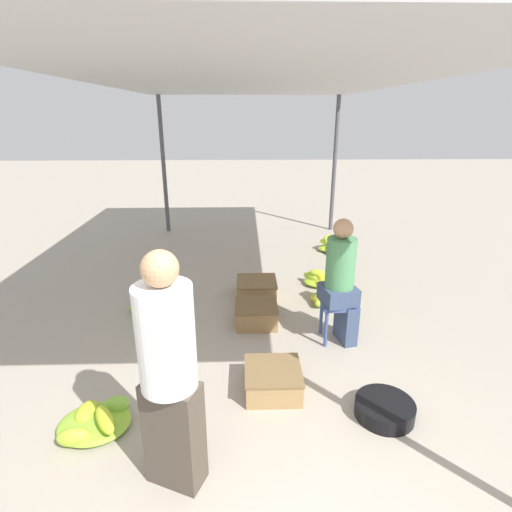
{
  "coord_description": "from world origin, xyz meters",
  "views": [
    {
      "loc": [
        -0.12,
        -1.33,
        2.32
      ],
      "look_at": [
        0.0,
        2.54,
        0.93
      ],
      "focal_mm": 28.0,
      "sensor_mm": 36.0,
      "label": 1
    }
  ],
  "objects_px": {
    "banana_pile_right_2": "(329,245)",
    "crate_far": "(257,288)",
    "banana_pile_right_0": "(324,293)",
    "crate_near": "(256,314)",
    "basin_black": "(385,409)",
    "banana_pile_right_1": "(319,279)",
    "banana_pile_left_1": "(148,303)",
    "vendor_foreground": "(169,372)",
    "stool": "(337,310)",
    "banana_pile_left_0": "(95,421)",
    "crate_mid": "(273,380)",
    "vendor_seated": "(341,279)"
  },
  "relations": [
    {
      "from": "banana_pile_right_2",
      "to": "crate_far",
      "type": "bearing_deg",
      "value": -126.55
    },
    {
      "from": "banana_pile_right_0",
      "to": "crate_near",
      "type": "relative_size",
      "value": 0.93
    },
    {
      "from": "basin_black",
      "to": "crate_far",
      "type": "height_order",
      "value": "crate_far"
    },
    {
      "from": "banana_pile_right_1",
      "to": "banana_pile_left_1",
      "type": "bearing_deg",
      "value": -162.12
    },
    {
      "from": "vendor_foreground",
      "to": "crate_far",
      "type": "relative_size",
      "value": 3.1
    },
    {
      "from": "stool",
      "to": "banana_pile_left_0",
      "type": "relative_size",
      "value": 0.81
    },
    {
      "from": "banana_pile_left_0",
      "to": "banana_pile_right_1",
      "type": "xyz_separation_m",
      "value": [
        2.23,
        2.69,
        0.01
      ]
    },
    {
      "from": "basin_black",
      "to": "crate_mid",
      "type": "height_order",
      "value": "crate_mid"
    },
    {
      "from": "vendor_foreground",
      "to": "banana_pile_right_2",
      "type": "distance_m",
      "value": 5.08
    },
    {
      "from": "vendor_foreground",
      "to": "banana_pile_right_1",
      "type": "xyz_separation_m",
      "value": [
        1.53,
        3.16,
        -0.76
      ]
    },
    {
      "from": "basin_black",
      "to": "banana_pile_left_0",
      "type": "distance_m",
      "value": 2.29
    },
    {
      "from": "vendor_seated",
      "to": "banana_pile_right_1",
      "type": "relative_size",
      "value": 2.61
    },
    {
      "from": "banana_pile_left_0",
      "to": "basin_black",
      "type": "bearing_deg",
      "value": 1.86
    },
    {
      "from": "stool",
      "to": "banana_pile_right_0",
      "type": "distance_m",
      "value": 0.92
    },
    {
      "from": "banana_pile_right_0",
      "to": "vendor_seated",
      "type": "bearing_deg",
      "value": -91.5
    },
    {
      "from": "vendor_foreground",
      "to": "banana_pile_right_1",
      "type": "bearing_deg",
      "value": 64.21
    },
    {
      "from": "banana_pile_left_1",
      "to": "crate_mid",
      "type": "relative_size",
      "value": 0.99
    },
    {
      "from": "crate_far",
      "to": "banana_pile_right_2",
      "type": "bearing_deg",
      "value": 53.45
    },
    {
      "from": "vendor_foreground",
      "to": "banana_pile_right_0",
      "type": "distance_m",
      "value": 3.07
    },
    {
      "from": "banana_pile_right_1",
      "to": "crate_mid",
      "type": "xyz_separation_m",
      "value": [
        -0.83,
        -2.29,
        0.03
      ]
    },
    {
      "from": "vendor_foreground",
      "to": "crate_far",
      "type": "xyz_separation_m",
      "value": [
        0.62,
        2.81,
        -0.73
      ]
    },
    {
      "from": "vendor_foreground",
      "to": "banana_pile_left_0",
      "type": "relative_size",
      "value": 2.93
    },
    {
      "from": "banana_pile_right_0",
      "to": "crate_mid",
      "type": "bearing_deg",
      "value": -114.31
    },
    {
      "from": "banana_pile_left_1",
      "to": "banana_pile_right_1",
      "type": "height_order",
      "value": "banana_pile_left_1"
    },
    {
      "from": "banana_pile_right_1",
      "to": "banana_pile_right_2",
      "type": "bearing_deg",
      "value": 73.32
    },
    {
      "from": "crate_mid",
      "to": "crate_far",
      "type": "height_order",
      "value": "same"
    },
    {
      "from": "banana_pile_right_1",
      "to": "banana_pile_right_0",
      "type": "bearing_deg",
      "value": -94.66
    },
    {
      "from": "banana_pile_left_0",
      "to": "stool",
      "type": "bearing_deg",
      "value": 30.13
    },
    {
      "from": "banana_pile_left_0",
      "to": "crate_near",
      "type": "distance_m",
      "value": 2.08
    },
    {
      "from": "banana_pile_right_1",
      "to": "crate_far",
      "type": "bearing_deg",
      "value": -159.09
    },
    {
      "from": "stool",
      "to": "crate_mid",
      "type": "distance_m",
      "value": 1.14
    },
    {
      "from": "crate_mid",
      "to": "banana_pile_right_0",
      "type": "bearing_deg",
      "value": 65.69
    },
    {
      "from": "vendor_seated",
      "to": "banana_pile_right_2",
      "type": "distance_m",
      "value": 3.03
    },
    {
      "from": "vendor_seated",
      "to": "banana_pile_right_2",
      "type": "xyz_separation_m",
      "value": [
        0.51,
        2.93,
        -0.59
      ]
    },
    {
      "from": "stool",
      "to": "banana_pile_right_0",
      "type": "relative_size",
      "value": 0.98
    },
    {
      "from": "basin_black",
      "to": "crate_near",
      "type": "relative_size",
      "value": 0.97
    },
    {
      "from": "banana_pile_right_0",
      "to": "banana_pile_right_1",
      "type": "height_order",
      "value": "banana_pile_right_0"
    },
    {
      "from": "banana_pile_left_0",
      "to": "banana_pile_left_1",
      "type": "distance_m",
      "value": 1.97
    },
    {
      "from": "banana_pile_right_0",
      "to": "banana_pile_right_2",
      "type": "height_order",
      "value": "banana_pile_right_0"
    },
    {
      "from": "vendor_seated",
      "to": "crate_near",
      "type": "relative_size",
      "value": 2.76
    },
    {
      "from": "vendor_foreground",
      "to": "banana_pile_left_0",
      "type": "bearing_deg",
      "value": 146.76
    },
    {
      "from": "banana_pile_left_0",
      "to": "crate_mid",
      "type": "height_order",
      "value": "crate_mid"
    },
    {
      "from": "banana_pile_left_1",
      "to": "banana_pile_right_0",
      "type": "xyz_separation_m",
      "value": [
        2.21,
        0.17,
        0.02
      ]
    },
    {
      "from": "basin_black",
      "to": "crate_mid",
      "type": "distance_m",
      "value": 0.94
    },
    {
      "from": "banana_pile_left_1",
      "to": "banana_pile_right_0",
      "type": "distance_m",
      "value": 2.22
    },
    {
      "from": "basin_black",
      "to": "banana_pile_right_0",
      "type": "relative_size",
      "value": 1.04
    },
    {
      "from": "vendor_seated",
      "to": "banana_pile_right_0",
      "type": "relative_size",
      "value": 2.96
    },
    {
      "from": "basin_black",
      "to": "crate_far",
      "type": "distance_m",
      "value": 2.47
    },
    {
      "from": "stool",
      "to": "crate_far",
      "type": "distance_m",
      "value": 1.39
    },
    {
      "from": "banana_pile_left_0",
      "to": "banana_pile_right_1",
      "type": "height_order",
      "value": "banana_pile_right_1"
    }
  ]
}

